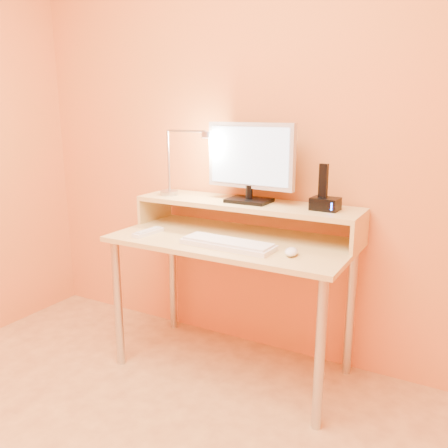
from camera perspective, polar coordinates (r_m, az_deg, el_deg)
The scene contains 25 objects.
wall_back at distance 2.54m, azimuth 4.53°, elevation 11.59°, with size 3.00×0.04×2.50m, color orange.
desk_leg_fl at distance 2.57m, azimuth -12.80°, elevation -9.45°, with size 0.04×0.04×0.69m, color #B2B2B2.
desk_leg_fr at distance 2.07m, azimuth 11.61°, elevation -15.40°, with size 0.04×0.04×0.69m, color #B2B2B2.
desk_leg_bl at distance 2.93m, azimuth -6.28°, elevation -6.22°, with size 0.04×0.04×0.69m, color #B2B2B2.
desk_leg_br at distance 2.50m, azimuth 15.15°, elevation -10.24°, with size 0.04×0.04×0.69m, color #B2B2B2.
desk_lower at distance 2.34m, azimuth 1.01°, elevation -2.05°, with size 1.20×0.60×0.03m, color tan.
shelf_riser_left at distance 2.76m, azimuth -8.41°, elevation 1.95°, with size 0.02×0.30×0.14m, color tan.
shelf_riser_right at distance 2.26m, azimuth 16.23°, elevation -1.09°, with size 0.02×0.30×0.14m, color tan.
desk_shelf at distance 2.43m, azimuth 2.69°, elevation 2.43°, with size 1.20×0.30×0.03m, color tan.
monitor_foot at distance 2.42m, azimuth 3.08°, elevation 2.89°, with size 0.22×0.16×0.02m, color black.
monitor_neck at distance 2.41m, azimuth 3.09°, elevation 3.92°, with size 0.04×0.04×0.07m, color black.
monitor_panel at distance 2.40m, azimuth 3.25°, elevation 8.31°, with size 0.49×0.04×0.33m, color #B1B1B5.
monitor_back at distance 2.42m, azimuth 3.50°, elevation 8.36°, with size 0.44×0.01×0.28m, color black.
monitor_screen at distance 2.38m, azimuth 3.06°, elevation 8.28°, with size 0.44×0.00×0.29m, color #A3C6EB.
lamp_base at distance 2.64m, azimuth -6.67°, elevation 3.80°, with size 0.10×0.10×0.03m, color #B2B2B2.
lamp_post at distance 2.61m, azimuth -6.78°, elevation 7.64°, with size 0.01×0.01×0.33m, color #B2B2B2.
lamp_arm at distance 2.53m, azimuth -4.64°, elevation 11.24°, with size 0.01×0.01×0.24m, color #B2B2B2.
lamp_head at distance 2.47m, azimuth -2.27°, elevation 10.86°, with size 0.04×0.04×0.03m, color #B2B2B2.
lamp_bulb at distance 2.47m, azimuth -2.26°, elevation 10.49°, with size 0.03×0.03×0.00m, color #FFEAC6.
phone_dock at distance 2.27m, azimuth 12.25°, elevation 2.42°, with size 0.13×0.10×0.06m, color black.
phone_handset at distance 2.26m, azimuth 12.03°, elevation 5.19°, with size 0.04×0.03×0.16m, color black.
phone_led at distance 2.21m, azimuth 12.98°, elevation 2.07°, with size 0.01×0.00×0.04m, color #2E68FF.
keyboard at distance 2.19m, azimuth 0.46°, elevation -2.52°, with size 0.45×0.14×0.02m, color silver.
mouse at distance 2.08m, azimuth 8.20°, elevation -3.37°, with size 0.06×0.10×0.03m, color silver.
remote_control at distance 2.44m, azimuth -9.22°, elevation -1.02°, with size 0.05×0.19×0.02m, color silver.
Camera 1 is at (1.06, -0.81, 1.35)m, focal length 37.47 mm.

